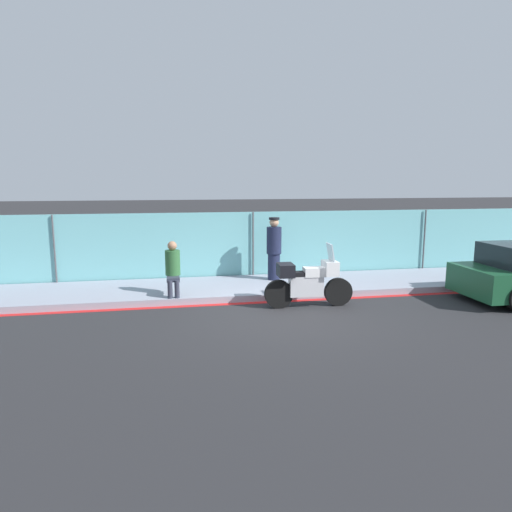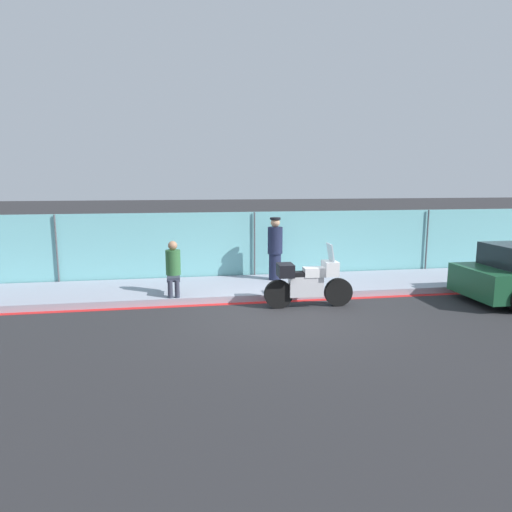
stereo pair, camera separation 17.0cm
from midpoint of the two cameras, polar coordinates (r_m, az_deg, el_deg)
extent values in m
plane|color=#262628|center=(10.27, 3.74, -7.46)|extent=(120.00, 120.00, 0.00)
cube|color=#8E93A3|center=(12.59, 1.12, -3.86)|extent=(41.42, 2.45, 0.17)
cube|color=red|center=(11.36, 2.37, -5.76)|extent=(41.42, 0.18, 0.01)
cube|color=#6BB2B7|center=(13.69, 0.10, 1.25)|extent=(39.34, 0.08, 2.05)
cylinder|color=#4C4C51|center=(13.78, -23.31, 0.52)|extent=(0.05, 0.05, 2.05)
cylinder|color=#4C4C51|center=(13.59, 0.17, 1.19)|extent=(0.05, 0.05, 2.05)
cylinder|color=#4C4C51|center=(15.54, 20.87, 1.61)|extent=(0.05, 0.05, 2.05)
cylinder|color=black|center=(11.14, 10.68, -4.46)|extent=(0.68, 0.16, 0.67)
cylinder|color=black|center=(10.78, 3.27, -4.79)|extent=(0.68, 0.16, 0.67)
cube|color=silver|center=(10.88, 6.69, -3.75)|extent=(0.81, 0.31, 0.49)
cube|color=white|center=(10.86, 7.76, -1.99)|extent=(0.53, 0.33, 0.22)
cube|color=black|center=(10.79, 6.26, -2.24)|extent=(0.61, 0.30, 0.10)
cube|color=white|center=(10.95, 9.69, -1.51)|extent=(0.34, 0.49, 0.34)
cube|color=silver|center=(10.88, 9.75, 0.45)|extent=(0.12, 0.42, 0.42)
cube|color=black|center=(10.68, 4.14, -1.79)|extent=(0.38, 0.52, 0.30)
cylinder|color=#191E38|center=(13.05, 2.76, -1.32)|extent=(0.35, 0.35, 0.75)
cylinder|color=#191E38|center=(12.93, 2.78, 1.96)|extent=(0.42, 0.42, 0.75)
sphere|color=tan|center=(12.87, 2.80, 4.21)|extent=(0.26, 0.26, 0.26)
cylinder|color=black|center=(12.86, 2.81, 4.70)|extent=(0.30, 0.30, 0.06)
cylinder|color=#2D3342|center=(11.22, -10.25, -4.10)|extent=(0.12, 0.12, 0.44)
cylinder|color=#2D3342|center=(11.22, -9.40, -4.07)|extent=(0.12, 0.12, 0.44)
cube|color=#2D3342|center=(11.38, -9.86, -2.76)|extent=(0.31, 0.44, 0.10)
cylinder|color=#2D6033|center=(11.53, -9.91, -0.79)|extent=(0.37, 0.37, 0.62)
sphere|color=#A37556|center=(11.46, -9.97, 1.29)|extent=(0.23, 0.23, 0.23)
cylinder|color=black|center=(13.33, 25.97, -2.94)|extent=(0.69, 0.22, 0.69)
camera|label=1|loc=(0.08, -89.56, 0.07)|focal=32.00mm
camera|label=2|loc=(0.08, 90.44, -0.07)|focal=32.00mm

